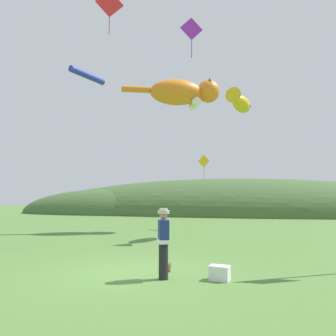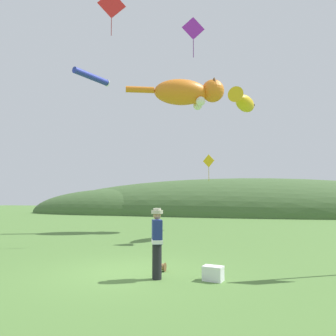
{
  "view_description": "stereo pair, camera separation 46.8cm",
  "coord_description": "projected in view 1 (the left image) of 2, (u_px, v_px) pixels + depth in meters",
  "views": [
    {
      "loc": [
        3.25,
        -8.6,
        2.06
      ],
      "look_at": [
        0.0,
        4.0,
        3.22
      ],
      "focal_mm": 35.0,
      "sensor_mm": 36.0,
      "label": 1
    },
    {
      "loc": [
        3.7,
        -8.47,
        2.06
      ],
      "look_at": [
        0.0,
        4.0,
        3.22
      ],
      "focal_mm": 35.0,
      "sensor_mm": 36.0,
      "label": 2
    }
  ],
  "objects": [
    {
      "name": "ground_plane",
      "position": [
        131.0,
        273.0,
        8.92
      ],
      "size": [
        120.0,
        120.0,
        0.0
      ],
      "primitive_type": "plane",
      "color": "#517A38"
    },
    {
      "name": "distant_hill_ridge",
      "position": [
        205.0,
        214.0,
        39.44
      ],
      "size": [
        52.08,
        15.04,
        8.58
      ],
      "color": "#426033",
      "rests_on": "ground"
    },
    {
      "name": "festival_attendant",
      "position": [
        163.0,
        241.0,
        8.31
      ],
      "size": [
        0.41,
        0.49,
        1.77
      ],
      "color": "black",
      "rests_on": "ground"
    },
    {
      "name": "kite_spool",
      "position": [
        167.0,
        267.0,
        9.09
      ],
      "size": [
        0.16,
        0.25,
        0.25
      ],
      "color": "olive",
      "rests_on": "ground"
    },
    {
      "name": "picnic_cooler",
      "position": [
        220.0,
        273.0,
        8.12
      ],
      "size": [
        0.54,
        0.41,
        0.36
      ],
      "color": "white",
      "rests_on": "ground"
    },
    {
      "name": "kite_giant_cat",
      "position": [
        183.0,
        93.0,
        21.15
      ],
      "size": [
        6.01,
        3.08,
        1.93
      ],
      "color": "orange"
    },
    {
      "name": "kite_fish_windsock",
      "position": [
        240.0,
        103.0,
        17.48
      ],
      "size": [
        1.36,
        3.06,
        0.91
      ],
      "color": "gold"
    },
    {
      "name": "kite_tube_streamer",
      "position": [
        88.0,
        76.0,
        18.58
      ],
      "size": [
        1.14,
        2.51,
        0.44
      ],
      "color": "#2633A5"
    },
    {
      "name": "kite_diamond_violet",
      "position": [
        191.0,
        29.0,
        16.05
      ],
      "size": [
        1.04,
        0.53,
        2.06
      ],
      "color": "purple"
    },
    {
      "name": "kite_diamond_red",
      "position": [
        110.0,
        4.0,
        16.18
      ],
      "size": [
        1.24,
        0.74,
        2.33
      ],
      "color": "red"
    },
    {
      "name": "kite_diamond_gold",
      "position": [
        204.0,
        161.0,
        21.78
      ],
      "size": [
        0.82,
        0.34,
        1.77
      ],
      "color": "yellow"
    }
  ]
}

